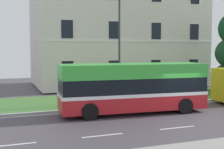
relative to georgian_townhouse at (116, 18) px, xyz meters
name	(u,v)px	position (x,y,z in m)	size (l,w,h in m)	color
ground_plane	(179,113)	(-1.88, -15.62, -7.31)	(60.00, 56.00, 0.18)	#453F48
georgian_townhouse	(116,18)	(0.00, 0.00, 0.00)	(17.88, 10.29, 14.27)	silver
iron_verge_railing	(177,94)	(0.00, -12.43, -6.67)	(17.26, 0.04, 0.97)	black
single_decker_bus	(133,87)	(-4.49, -14.50, -5.68)	(9.25, 3.14, 3.07)	#B31B21
street_lamp_post	(119,42)	(-4.20, -11.46, -2.80)	(0.36, 0.24, 7.74)	#333338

